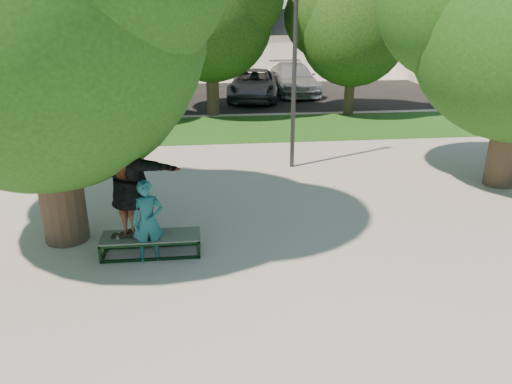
{
  "coord_description": "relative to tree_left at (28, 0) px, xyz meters",
  "views": [
    {
      "loc": [
        -1.47,
        -8.22,
        4.45
      ],
      "look_at": [
        -0.5,
        0.6,
        0.99
      ],
      "focal_mm": 35.0,
      "sensor_mm": 36.0,
      "label": 1
    }
  ],
  "objects": [
    {
      "name": "ground",
      "position": [
        4.29,
        -1.09,
        -4.42
      ],
      "size": [
        120.0,
        120.0,
        0.0
      ],
      "primitive_type": "plane",
      "color": "gray",
      "rests_on": "ground"
    },
    {
      "name": "grass_strip",
      "position": [
        5.29,
        8.41,
        -4.41
      ],
      "size": [
        30.0,
        4.0,
        0.02
      ],
      "primitive_type": "cube",
      "color": "#1D4B15",
      "rests_on": "ground"
    },
    {
      "name": "asphalt_strip",
      "position": [
        4.29,
        14.91,
        -4.42
      ],
      "size": [
        40.0,
        8.0,
        0.01
      ],
      "primitive_type": "cube",
      "color": "black",
      "rests_on": "ground"
    },
    {
      "name": "tree_left",
      "position": [
        0.0,
        0.0,
        0.0
      ],
      "size": [
        6.96,
        5.95,
        7.12
      ],
      "color": "#38281E",
      "rests_on": "ground"
    },
    {
      "name": "bg_tree_left",
      "position": [
        -2.28,
        9.98,
        -0.69
      ],
      "size": [
        5.28,
        4.51,
        5.77
      ],
      "color": "#38281E",
      "rests_on": "ground"
    },
    {
      "name": "bg_tree_mid",
      "position": [
        3.22,
        10.98,
        -0.41
      ],
      "size": [
        5.76,
        4.92,
        6.24
      ],
      "color": "#38281E",
      "rests_on": "ground"
    },
    {
      "name": "bg_tree_right",
      "position": [
        8.73,
        10.47,
        -0.93
      ],
      "size": [
        5.04,
        4.31,
        5.43
      ],
      "color": "#38281E",
      "rests_on": "ground"
    },
    {
      "name": "lamppost",
      "position": [
        5.29,
        3.91,
        -1.27
      ],
      "size": [
        0.25,
        0.15,
        6.11
      ],
      "color": "#2D2D30",
      "rests_on": "ground"
    },
    {
      "name": "grind_box",
      "position": [
        1.79,
        -0.9,
        -4.23
      ],
      "size": [
        1.8,
        0.6,
        0.38
      ],
      "color": "black",
      "rests_on": "ground"
    },
    {
      "name": "skater_rig",
      "position": [
        1.49,
        -0.9,
        -3.11
      ],
      "size": [
        2.17,
        1.36,
        1.8
      ],
      "rotation": [
        0.0,
        0.0,
        2.74
      ],
      "color": "white",
      "rests_on": "grind_box"
    },
    {
      "name": "bystander",
      "position": [
        1.79,
        -1.11,
        -3.66
      ],
      "size": [
        0.61,
        0.45,
        1.52
      ],
      "primitive_type": "imported",
      "rotation": [
        0.0,
        0.0,
        0.17
      ],
      "color": "#19565F",
      "rests_on": "ground"
    },
    {
      "name": "car_silver_a",
      "position": [
        -3.01,
        14.76,
        -3.75
      ],
      "size": [
        2.18,
        4.12,
        1.34
      ],
      "primitive_type": "imported",
      "rotation": [
        0.0,
        0.0,
        -0.16
      ],
      "color": "#ABABAF",
      "rests_on": "asphalt_strip"
    },
    {
      "name": "car_dark",
      "position": [
        0.45,
        13.85,
        -3.78
      ],
      "size": [
        1.49,
        3.92,
        1.28
      ],
      "primitive_type": "imported",
      "rotation": [
        0.0,
        0.0,
        -0.04
      ],
      "color": "black",
      "rests_on": "asphalt_strip"
    },
    {
      "name": "car_grey",
      "position": [
        5.3,
        14.09,
        -3.75
      ],
      "size": [
        3.0,
        5.12,
        1.34
      ],
      "primitive_type": "imported",
      "rotation": [
        0.0,
        0.0,
        -0.17
      ],
      "color": "#57575C",
      "rests_on": "asphalt_strip"
    },
    {
      "name": "car_silver_b",
      "position": [
        7.4,
        15.41,
        -3.71
      ],
      "size": [
        2.13,
        4.95,
        1.42
      ],
      "primitive_type": "imported",
      "rotation": [
        0.0,
        0.0,
        0.03
      ],
      "color": "#BABABF",
      "rests_on": "asphalt_strip"
    }
  ]
}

